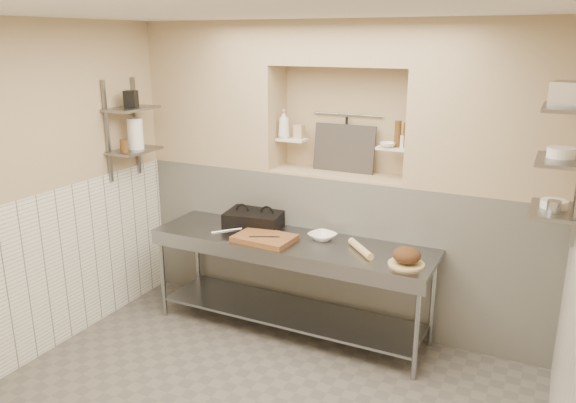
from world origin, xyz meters
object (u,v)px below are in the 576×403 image
Objects in this scene: panini_press at (255,219)px; rolling_pin at (361,249)px; prep_table at (290,267)px; jug_left at (135,134)px; bowl_alcove at (387,145)px; bottle_soap at (284,124)px; mixing_bowl at (322,236)px; bread_loaf at (407,255)px; cutting_board at (265,238)px.

rolling_pin is (1.14, -0.21, -0.04)m from panini_press.
jug_left is at bearing -176.25° from prep_table.
bowl_alcove reaches higher than rolling_pin.
bowl_alcove is at bearing 6.03° from panini_press.
bottle_soap is 0.94× the size of jug_left.
mixing_bowl is 0.87m from bread_loaf.
prep_table is at bearing 29.74° from cutting_board.
panini_press is (-0.48, 0.21, 0.33)m from prep_table.
panini_press is 0.43m from cutting_board.
bread_loaf reaches higher than panini_press.
cutting_board is at bearing -144.87° from bowl_alcove.
panini_press is 1.99× the size of jug_left.
prep_table is 11.63× the size of bread_loaf.
mixing_bowl is 1.00m from bowl_alcove.
jug_left is (-2.26, -0.10, 0.83)m from rolling_pin.
rolling_pin is 1.37× the size of jug_left.
cutting_board is at bearing -179.69° from bread_loaf.
mixing_bowl is at bearing 163.22° from bread_loaf.
mixing_bowl is 1.05× the size of bread_loaf.
bowl_alcove is at bearing 121.37° from bread_loaf.
bowl_alcove is (1.18, 0.31, 0.76)m from panini_press.
prep_table is 5.03× the size of cutting_board.
bread_loaf is (0.42, -0.11, 0.05)m from rolling_pin.
rolling_pin is at bearing 165.90° from bread_loaf.
panini_press is 1.40m from jug_left.
panini_press is at bearing 131.22° from cutting_board.
rolling_pin is 1.46× the size of bottle_soap.
bowl_alcove is (0.04, 0.52, 0.80)m from rolling_pin.
bottle_soap reaches higher than mixing_bowl.
jug_left is at bearing -177.34° from rolling_pin.
panini_press is 2.12× the size of bottle_soap.
bowl_alcove is at bearing 35.13° from cutting_board.
bread_loaf reaches higher than cutting_board.
jug_left reaches higher than cutting_board.
jug_left is at bearing 179.99° from bread_loaf.
rolling_pin is 0.96m from bowl_alcove.
jug_left is at bearing -153.39° from bottle_soap.
bottle_soap is at bearing 151.71° from rolling_pin.
mixing_bowl is at bearing 7.69° from jug_left.
jug_left is at bearing -164.79° from bowl_alcove.
jug_left is (-2.30, -0.63, 0.02)m from bowl_alcove.
bowl_alcove is (0.70, 0.52, 1.09)m from prep_table.
bottle_soap is at bearing 26.61° from jug_left.
prep_table is 0.36m from cutting_board.
panini_press is 2.61× the size of bread_loaf.
prep_table is 1.36m from bottle_soap.
bread_loaf is at bearing -20.16° from panini_press.
panini_press reaches higher than cutting_board.
prep_table is 1.95m from jug_left.
mixing_bowl is 1.16m from bottle_soap.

